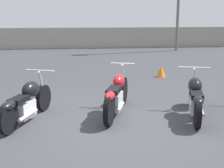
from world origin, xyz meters
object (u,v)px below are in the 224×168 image
(motorcycle_slot_1, at_px, (27,102))
(motorcycle_slot_3, at_px, (195,97))
(motorcycle_slot_2, at_px, (117,95))
(traffic_cone_far, at_px, (161,71))

(motorcycle_slot_1, distance_m, motorcycle_slot_3, 3.51)
(motorcycle_slot_1, relative_size, motorcycle_slot_2, 0.93)
(motorcycle_slot_1, xyz_separation_m, traffic_cone_far, (3.87, 4.10, -0.23))
(motorcycle_slot_1, relative_size, traffic_cone_far, 5.15)
(motorcycle_slot_3, distance_m, traffic_cone_far, 4.19)
(motorcycle_slot_3, relative_size, traffic_cone_far, 5.19)
(motorcycle_slot_2, relative_size, motorcycle_slot_3, 1.07)
(motorcycle_slot_1, height_order, motorcycle_slot_2, motorcycle_slot_2)
(motorcycle_slot_3, bearing_deg, motorcycle_slot_2, -175.66)
(motorcycle_slot_2, height_order, traffic_cone_far, motorcycle_slot_2)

